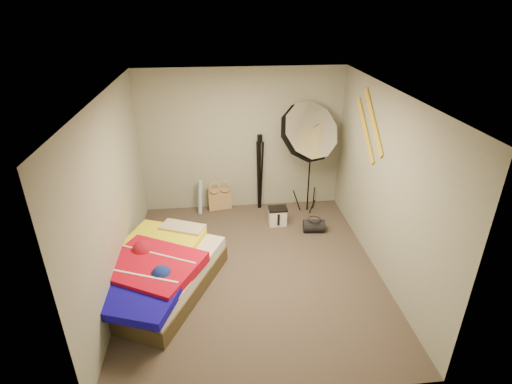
{
  "coord_description": "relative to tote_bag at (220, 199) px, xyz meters",
  "views": [
    {
      "loc": [
        -0.44,
        -4.57,
        3.51
      ],
      "look_at": [
        0.1,
        0.6,
        0.95
      ],
      "focal_mm": 28.0,
      "sensor_mm": 36.0,
      "label": 1
    }
  ],
  "objects": [
    {
      "name": "wall_right",
      "position": [
        2.18,
        -1.9,
        1.04
      ],
      "size": [
        0.0,
        4.0,
        4.0
      ],
      "primitive_type": "plane",
      "rotation": [
        1.57,
        0.0,
        -1.57
      ],
      "color": "gray",
      "rests_on": "floor"
    },
    {
      "name": "floor",
      "position": [
        0.43,
        -1.9,
        -0.21
      ],
      "size": [
        4.0,
        4.0,
        0.0
      ],
      "primitive_type": "plane",
      "color": "#4A3E36",
      "rests_on": "ground"
    },
    {
      "name": "tote_bag",
      "position": [
        0.0,
        0.0,
        0.0
      ],
      "size": [
        0.44,
        0.25,
        0.42
      ],
      "primitive_type": "cube",
      "rotation": [
        -0.14,
        0.0,
        0.18
      ],
      "color": "tan",
      "rests_on": "floor"
    },
    {
      "name": "duffel_bag",
      "position": [
        1.53,
        -0.95,
        -0.1
      ],
      "size": [
        0.37,
        0.24,
        0.21
      ],
      "primitive_type": "cylinder",
      "rotation": [
        0.0,
        1.57,
        -0.09
      ],
      "color": "black",
      "rests_on": "floor"
    },
    {
      "name": "bed",
      "position": [
        -0.87,
        -2.14,
        0.06
      ],
      "size": [
        1.9,
        2.25,
        0.53
      ],
      "color": "#483A23",
      "rests_on": "floor"
    },
    {
      "name": "ceiling",
      "position": [
        0.43,
        -1.9,
        2.29
      ],
      "size": [
        4.0,
        4.0,
        0.0
      ],
      "primitive_type": "plane",
      "rotation": [
        3.14,
        0.0,
        0.0
      ],
      "color": "silver",
      "rests_on": "wall_back"
    },
    {
      "name": "wall_stripe_lower",
      "position": [
        2.16,
        -1.05,
        1.54
      ],
      "size": [
        0.02,
        0.91,
        0.78
      ],
      "primitive_type": "cube",
      "rotation": [
        0.7,
        0.0,
        0.0
      ],
      "color": "gold",
      "rests_on": "wall_right"
    },
    {
      "name": "wall_back",
      "position": [
        0.43,
        0.1,
        1.04
      ],
      "size": [
        3.5,
        0.0,
        3.5
      ],
      "primitive_type": "plane",
      "rotation": [
        1.57,
        0.0,
        0.0
      ],
      "color": "gray",
      "rests_on": "floor"
    },
    {
      "name": "wall_left",
      "position": [
        -1.32,
        -1.9,
        1.04
      ],
      "size": [
        0.0,
        4.0,
        4.0
      ],
      "primitive_type": "plane",
      "rotation": [
        1.57,
        0.0,
        1.57
      ],
      "color": "gray",
      "rests_on": "floor"
    },
    {
      "name": "wall_front",
      "position": [
        0.43,
        -3.9,
        1.04
      ],
      "size": [
        3.5,
        0.0,
        3.5
      ],
      "primitive_type": "plane",
      "rotation": [
        -1.57,
        0.0,
        0.0
      ],
      "color": "gray",
      "rests_on": "floor"
    },
    {
      "name": "wall_stripe_upper",
      "position": [
        2.16,
        -1.3,
        1.74
      ],
      "size": [
        0.02,
        0.91,
        0.78
      ],
      "primitive_type": "cube",
      "rotation": [
        0.7,
        0.0,
        0.0
      ],
      "color": "gold",
      "rests_on": "wall_right"
    },
    {
      "name": "camera_tripod",
      "position": [
        0.73,
        -0.03,
        0.6
      ],
      "size": [
        0.08,
        0.08,
        1.4
      ],
      "color": "black",
      "rests_on": "floor"
    },
    {
      "name": "wrapping_roll",
      "position": [
        -0.34,
        -0.11,
        0.1
      ],
      "size": [
        0.12,
        0.19,
        0.62
      ],
      "primitive_type": "cylinder",
      "rotation": [
        -0.17,
        0.0,
        -0.33
      ],
      "color": "#578BBE",
      "rests_on": "floor"
    },
    {
      "name": "photo_umbrella",
      "position": [
        1.46,
        -0.39,
        1.32
      ],
      "size": [
        1.11,
        1.01,
        2.12
      ],
      "color": "black",
      "rests_on": "floor"
    },
    {
      "name": "camera_case",
      "position": [
        0.96,
        -0.66,
        -0.06
      ],
      "size": [
        0.29,
        0.21,
        0.29
      ],
      "primitive_type": "cube",
      "rotation": [
        0.0,
        0.0,
        0.0
      ],
      "color": "silver",
      "rests_on": "floor"
    }
  ]
}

